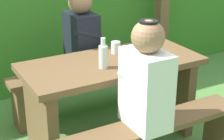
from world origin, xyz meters
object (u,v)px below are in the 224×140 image
object	(u,v)px
person_white_shirt	(146,79)
drinking_glass	(116,47)
person_black_coat	(81,34)
cell_phone	(137,54)
bench_far	(83,81)
bench_near	(151,139)
picnic_table	(112,87)
bottle_left	(103,56)

from	to	relation	value
person_white_shirt	drinking_glass	size ratio (longest dim) A/B	7.37
person_black_coat	cell_phone	world-z (taller)	person_black_coat
bench_far	drinking_glass	distance (m)	0.62
bench_far	cell_phone	size ratio (longest dim) A/B	10.00
cell_phone	bench_near	bearing A→B (deg)	-138.92
picnic_table	cell_phone	size ratio (longest dim) A/B	10.00
person_white_shirt	cell_phone	world-z (taller)	person_white_shirt
person_white_shirt	drinking_glass	bearing A→B (deg)	76.13
person_white_shirt	bottle_left	world-z (taller)	person_white_shirt
person_white_shirt	cell_phone	xyz separation A→B (m)	(0.30, 0.58, -0.07)
bottle_left	cell_phone	xyz separation A→B (m)	(0.37, 0.12, -0.09)
bench_near	bench_far	distance (m)	1.12
drinking_glass	cell_phone	world-z (taller)	drinking_glass
person_black_coat	drinking_glass	size ratio (longest dim) A/B	7.37
picnic_table	cell_phone	xyz separation A→B (m)	(0.24, 0.02, 0.23)
picnic_table	person_white_shirt	distance (m)	0.64
bench_near	bottle_left	size ratio (longest dim) A/B	6.07
bottle_left	cell_phone	size ratio (longest dim) A/B	1.65
bottle_left	cell_phone	distance (m)	0.40
person_black_coat	bench_near	bearing A→B (deg)	-89.85
person_white_shirt	person_black_coat	world-z (taller)	same
picnic_table	bench_far	size ratio (longest dim) A/B	1.00
person_black_coat	cell_phone	distance (m)	0.60
picnic_table	bench_near	bearing A→B (deg)	-90.00
drinking_glass	cell_phone	size ratio (longest dim) A/B	0.70
bench_far	picnic_table	bearing A→B (deg)	-90.00
bench_near	bottle_left	distance (m)	0.68
picnic_table	cell_phone	distance (m)	0.34
bench_far	person_black_coat	world-z (taller)	person_black_coat
person_black_coat	cell_phone	bearing A→B (deg)	-65.66
cell_phone	bottle_left	bearing A→B (deg)	171.13
bench_far	drinking_glass	world-z (taller)	drinking_glass
bench_near	bench_far	xyz separation A→B (m)	(0.00, 1.12, 0.00)
picnic_table	cell_phone	world-z (taller)	cell_phone
bench_far	bottle_left	bearing A→B (deg)	-100.94
picnic_table	drinking_glass	distance (m)	0.33
drinking_glass	picnic_table	bearing A→B (deg)	-128.78
person_white_shirt	bench_near	bearing A→B (deg)	-3.10
picnic_table	bottle_left	bearing A→B (deg)	-142.26
picnic_table	person_white_shirt	xyz separation A→B (m)	(-0.06, -0.56, 0.30)
bench_near	person_white_shirt	bearing A→B (deg)	176.90
bench_far	person_black_coat	distance (m)	0.46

